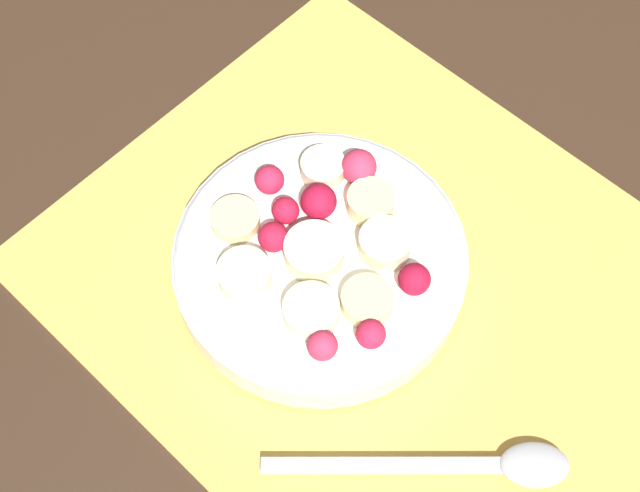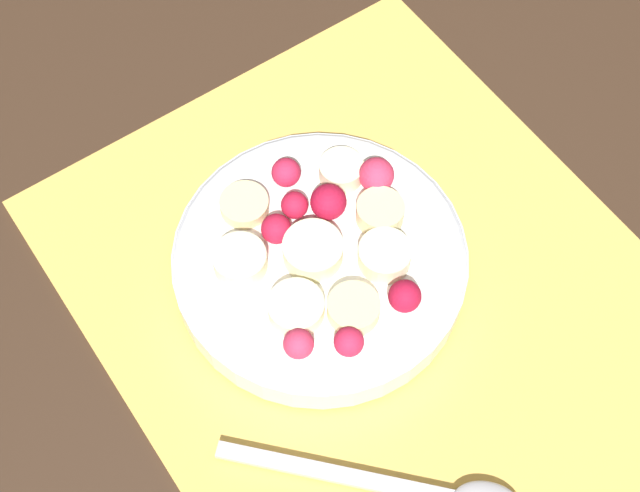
# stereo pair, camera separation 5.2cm
# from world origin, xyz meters

# --- Properties ---
(ground_plane) EXTENTS (3.00, 3.00, 0.00)m
(ground_plane) POSITION_xyz_m (0.00, 0.00, 0.00)
(ground_plane) COLOR #382619
(placemat) EXTENTS (0.39, 0.32, 0.01)m
(placemat) POSITION_xyz_m (0.00, 0.00, 0.00)
(placemat) COLOR #E0B251
(placemat) RESTS_ON ground_plane
(fruit_bowl) EXTENTS (0.18, 0.18, 0.05)m
(fruit_bowl) POSITION_xyz_m (0.04, 0.02, 0.02)
(fruit_bowl) COLOR silver
(fruit_bowl) RESTS_ON placemat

